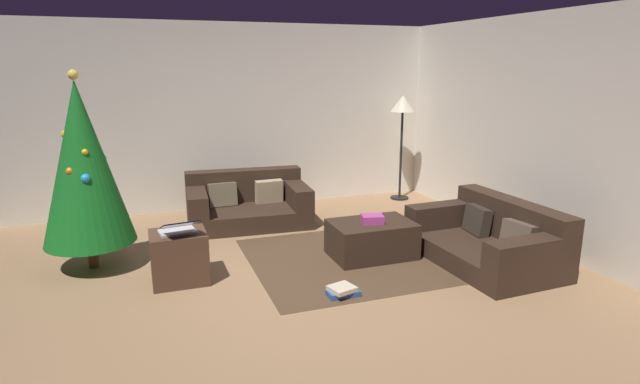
% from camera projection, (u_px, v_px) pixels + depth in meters
% --- Properties ---
extents(ground_plane, '(6.40, 6.40, 0.00)m').
position_uv_depth(ground_plane, '(285.00, 291.00, 4.77)').
color(ground_plane, '#93704C').
extents(rear_partition, '(6.40, 0.12, 2.60)m').
position_uv_depth(rear_partition, '(223.00, 118.00, 7.33)').
color(rear_partition, silver).
rests_on(rear_partition, ground_plane).
extents(corner_partition, '(0.12, 6.40, 2.60)m').
position_uv_depth(corner_partition, '(569.00, 136.00, 5.49)').
color(corner_partition, silver).
rests_on(corner_partition, ground_plane).
extents(couch_left, '(1.59, 1.05, 0.66)m').
position_uv_depth(couch_left, '(247.00, 204.00, 6.80)').
color(couch_left, '#332319').
rests_on(couch_left, ground_plane).
extents(couch_right, '(1.03, 1.62, 0.64)m').
position_uv_depth(couch_right, '(491.00, 239.00, 5.45)').
color(couch_right, '#332319').
rests_on(couch_right, ground_plane).
extents(ottoman, '(0.88, 0.60, 0.39)m').
position_uv_depth(ottoman, '(372.00, 239.00, 5.61)').
color(ottoman, '#332319').
rests_on(ottoman, ground_plane).
extents(gift_box, '(0.26, 0.23, 0.09)m').
position_uv_depth(gift_box, '(372.00, 219.00, 5.53)').
color(gift_box, '#B23F8C').
rests_on(gift_box, ottoman).
extents(tv_remote, '(0.08, 0.17, 0.02)m').
position_uv_depth(tv_remote, '(369.00, 221.00, 5.57)').
color(tv_remote, black).
rests_on(tv_remote, ottoman).
extents(christmas_tree, '(0.89, 0.89, 1.99)m').
position_uv_depth(christmas_tree, '(83.00, 164.00, 5.10)').
color(christmas_tree, brown).
rests_on(christmas_tree, ground_plane).
extents(side_table, '(0.52, 0.44, 0.49)m').
position_uv_depth(side_table, '(179.00, 257.00, 4.94)').
color(side_table, '#4C3323').
rests_on(side_table, ground_plane).
extents(laptop, '(0.37, 0.41, 0.17)m').
position_uv_depth(laptop, '(178.00, 229.00, 4.82)').
color(laptop, silver).
rests_on(laptop, side_table).
extents(book_stack, '(0.29, 0.25, 0.09)m').
position_uv_depth(book_stack, '(343.00, 291.00, 4.67)').
color(book_stack, '#2D5193').
rests_on(book_stack, ground_plane).
extents(corner_lamp, '(0.36, 0.36, 1.59)m').
position_uv_depth(corner_lamp, '(403.00, 111.00, 7.75)').
color(corner_lamp, black).
rests_on(corner_lamp, ground_plane).
extents(area_rug, '(2.60, 2.00, 0.01)m').
position_uv_depth(area_rug, '(371.00, 256.00, 5.66)').
color(area_rug, '#4D3724').
rests_on(area_rug, ground_plane).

